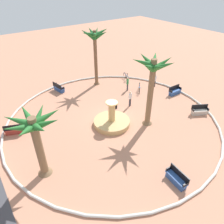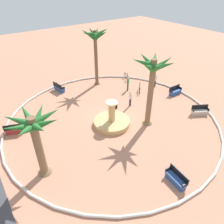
{
  "view_description": "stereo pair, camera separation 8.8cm",
  "coord_description": "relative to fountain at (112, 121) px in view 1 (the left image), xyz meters",
  "views": [
    {
      "loc": [
        -13.06,
        9.49,
        11.6
      ],
      "look_at": [
        -0.17,
        0.14,
        1.0
      ],
      "focal_mm": 33.9,
      "sensor_mm": 36.0,
      "label": 1
    },
    {
      "loc": [
        -13.11,
        9.42,
        11.6
      ],
      "look_at": [
        -0.17,
        0.14,
        1.0
      ],
      "focal_mm": 33.9,
      "sensor_mm": 36.0,
      "label": 2
    }
  ],
  "objects": [
    {
      "name": "trash_bin",
      "position": [
        2.0,
        -1.89,
        0.06
      ],
      "size": [
        0.46,
        0.46,
        0.73
      ],
      "color": "black",
      "rests_on": "ground"
    },
    {
      "name": "plaza_curb",
      "position": [
        0.58,
        -0.45,
        -0.23
      ],
      "size": [
        19.32,
        19.32,
        0.2
      ],
      "primitive_type": "torus",
      "color": "silver",
      "rests_on": "ground"
    },
    {
      "name": "person_pedestrian_stroll",
      "position": [
        1.48,
        -3.37,
        0.62
      ],
      "size": [
        0.32,
        0.49,
        1.69
      ],
      "color": "#33333D",
      "rests_on": "ground"
    },
    {
      "name": "bicycle_by_lamppost",
      "position": [
        3.23,
        -6.26,
        0.06
      ],
      "size": [
        1.32,
        1.2,
        0.94
      ],
      "color": "black",
      "rests_on": "ground"
    },
    {
      "name": "fountain",
      "position": [
        0.0,
        0.0,
        0.0
      ],
      "size": [
        3.28,
        3.28,
        2.35
      ],
      "color": "tan",
      "rests_on": "ground"
    },
    {
      "name": "bench_southeast",
      "position": [
        -3.66,
        -7.83,
        0.02
      ],
      "size": [
        1.23,
        1.64,
        1.0
      ],
      "color": "beige",
      "rests_on": "ground"
    },
    {
      "name": "bench_west",
      "position": [
        8.83,
        1.18,
        0.02
      ],
      "size": [
        1.67,
        0.8,
        1.0
      ],
      "color": "#335BA8",
      "rests_on": "ground"
    },
    {
      "name": "bicycle_red_frame",
      "position": [
        6.73,
        -7.13,
        0.06
      ],
      "size": [
        1.66,
        0.64,
        0.94
      ],
      "color": "black",
      "rests_on": "ground"
    },
    {
      "name": "bench_east",
      "position": [
        -7.63,
        0.31,
        0.02
      ],
      "size": [
        1.64,
        0.65,
        1.0
      ],
      "color": "#335BA8",
      "rests_on": "ground"
    },
    {
      "name": "palm_tree_mid_plaza",
      "position": [
        -1.81,
        6.98,
        3.26
      ],
      "size": [
        3.5,
        3.48,
        4.91
      ],
      "color": "brown",
      "rests_on": "ground"
    },
    {
      "name": "ground_plane",
      "position": [
        0.58,
        -0.45,
        -0.33
      ],
      "size": [
        80.0,
        80.0,
        0.0
      ],
      "primitive_type": "plane",
      "color": "tan"
    },
    {
      "name": "person_cyclist_photo",
      "position": [
        4.29,
        -5.35,
        0.59
      ],
      "size": [
        0.37,
        0.43,
        1.63
      ],
      "color": "#33333D",
      "rests_on": "ground"
    },
    {
      "name": "person_cyclist_helmet",
      "position": [
        3.12,
        -8.59,
        0.57
      ],
      "size": [
        0.3,
        0.5,
        1.6
      ],
      "color": "#33333D",
      "rests_on": "ground"
    },
    {
      "name": "palm_tree_by_curb",
      "position": [
        7.83,
        -3.36,
        4.81
      ],
      "size": [
        3.26,
        3.39,
        6.63
      ],
      "color": "brown",
      "rests_on": "ground"
    },
    {
      "name": "palm_tree_near_fountain",
      "position": [
        -1.77,
        -2.71,
        4.32
      ],
      "size": [
        3.43,
        3.35,
        6.33
      ],
      "color": "brown",
      "rests_on": "ground"
    },
    {
      "name": "bench_southwest",
      "position": [
        3.82,
        7.46,
        0.02
      ],
      "size": [
        1.07,
        1.67,
        1.0
      ],
      "color": "#B73D33",
      "rests_on": "ground"
    },
    {
      "name": "bench_north",
      "position": [
        0.43,
        -9.08,
        0.02
      ],
      "size": [
        0.53,
        1.61,
        1.0
      ],
      "color": "#335BA8",
      "rests_on": "ground"
    }
  ]
}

